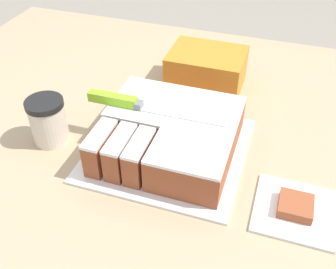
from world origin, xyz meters
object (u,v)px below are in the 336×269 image
object	(u,v)px
knife	(126,102)
coffee_cup	(48,121)
cake_board	(168,150)
cake	(170,134)
storage_box	(206,69)
brownie	(296,206)

from	to	relation	value
knife	coffee_cup	xyz separation A→B (m)	(-0.16, -0.07, -0.04)
coffee_cup	knife	bearing A→B (deg)	22.24
cake_board	coffee_cup	distance (m)	0.28
cake_board	cake	xyz separation A→B (m)	(0.00, 0.00, 0.04)
cake_board	cake	size ratio (longest dim) A/B	1.18
storage_box	cake_board	bearing A→B (deg)	-92.38
brownie	storage_box	xyz separation A→B (m)	(-0.27, 0.38, 0.03)
cake	coffee_cup	bearing A→B (deg)	-169.26
storage_box	cake	bearing A→B (deg)	-91.65
brownie	cake_board	bearing A→B (deg)	162.50
cake	brownie	distance (m)	0.30
knife	brownie	distance (m)	0.41
cake_board	brownie	world-z (taller)	brownie
coffee_cup	brownie	bearing A→B (deg)	-4.31
cake	coffee_cup	distance (m)	0.28
coffee_cup	cake	bearing A→B (deg)	10.74
cake_board	brownie	size ratio (longest dim) A/B	5.33
cake	brownie	xyz separation A→B (m)	(0.28, -0.09, -0.03)
cake	knife	xyz separation A→B (m)	(-0.11, 0.02, 0.05)
cake	brownie	world-z (taller)	cake
brownie	storage_box	world-z (taller)	storage_box
knife	storage_box	xyz separation A→B (m)	(0.12, 0.27, -0.05)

